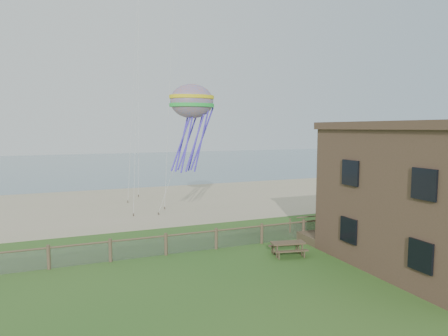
# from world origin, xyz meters

# --- Properties ---
(ground) EXTENTS (160.00, 160.00, 0.00)m
(ground) POSITION_xyz_m (0.00, 0.00, 0.00)
(ground) COLOR #2C5C1F
(ground) RESTS_ON ground
(sand_beach) EXTENTS (72.00, 20.00, 0.02)m
(sand_beach) POSITION_xyz_m (0.00, 22.00, 0.00)
(sand_beach) COLOR tan
(sand_beach) RESTS_ON ground
(ocean) EXTENTS (160.00, 68.00, 0.02)m
(ocean) POSITION_xyz_m (0.00, 66.00, 0.00)
(ocean) COLOR slate
(ocean) RESTS_ON ground
(chainlink_fence) EXTENTS (36.20, 0.20, 1.25)m
(chainlink_fence) POSITION_xyz_m (0.00, 6.00, 0.55)
(chainlink_fence) COLOR brown
(chainlink_fence) RESTS_ON ground
(motel_deck) EXTENTS (15.00, 2.00, 0.50)m
(motel_deck) POSITION_xyz_m (13.00, 5.00, 0.25)
(motel_deck) COLOR brown
(motel_deck) RESTS_ON ground
(picnic_table) EXTENTS (2.10, 1.74, 0.79)m
(picnic_table) POSITION_xyz_m (3.29, 3.39, 0.40)
(picnic_table) COLOR brown
(picnic_table) RESTS_ON ground
(octopus_kite) EXTENTS (3.75, 2.91, 7.05)m
(octopus_kite) POSITION_xyz_m (0.90, 13.39, 7.25)
(octopus_kite) COLOR orange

